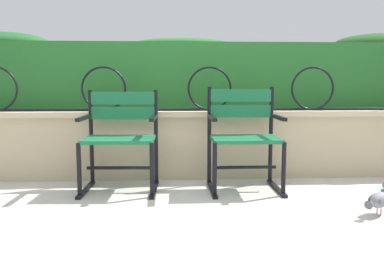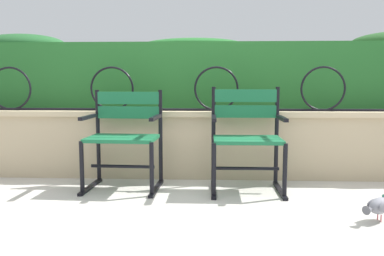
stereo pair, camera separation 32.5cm
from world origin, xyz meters
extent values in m
plane|color=#BCB7AD|center=(0.00, 0.00, 0.00)|extent=(60.00, 60.00, 0.00)
cube|color=tan|center=(0.00, 0.79, 0.30)|extent=(7.01, 0.35, 0.59)
cube|color=#CBB58F|center=(0.00, 0.79, 0.62)|extent=(7.01, 0.41, 0.05)
cylinder|color=black|center=(0.00, 0.71, 0.65)|extent=(6.48, 0.02, 0.02)
torus|color=black|center=(-1.78, 0.71, 0.85)|extent=(0.42, 0.02, 0.42)
torus|color=black|center=(-0.79, 0.71, 0.85)|extent=(0.42, 0.02, 0.42)
torus|color=black|center=(0.20, 0.71, 0.85)|extent=(0.42, 0.02, 0.42)
torus|color=black|center=(1.19, 0.71, 0.85)|extent=(0.42, 0.02, 0.42)
cube|color=#236028|center=(0.00, 1.29, 0.98)|extent=(6.87, 0.66, 0.67)
ellipsoid|color=#225629|center=(-1.92, 1.29, 1.31)|extent=(0.97, 0.59, 0.24)
ellipsoid|color=#1E5823|center=(-0.04, 1.29, 1.31)|extent=(1.06, 0.59, 0.13)
cube|color=#19663D|center=(-0.61, 0.12, 0.44)|extent=(0.58, 0.15, 0.03)
cube|color=#19663D|center=(-0.60, 0.25, 0.44)|extent=(0.58, 0.15, 0.03)
cube|color=#19663D|center=(-0.59, 0.39, 0.44)|extent=(0.58, 0.15, 0.03)
cube|color=#19663D|center=(-0.59, 0.49, 0.77)|extent=(0.58, 0.06, 0.11)
cube|color=#19663D|center=(-0.59, 0.49, 0.64)|extent=(0.58, 0.06, 0.11)
cylinder|color=black|center=(-0.30, 0.48, 0.42)|extent=(0.04, 0.04, 0.85)
cylinder|color=black|center=(-0.32, 0.05, 0.22)|extent=(0.04, 0.04, 0.44)
cube|color=black|center=(-0.31, 0.24, 0.01)|extent=(0.06, 0.52, 0.02)
cube|color=black|center=(-0.31, 0.24, 0.62)|extent=(0.05, 0.40, 0.03)
cylinder|color=black|center=(-0.88, 0.50, 0.42)|extent=(0.04, 0.04, 0.85)
cylinder|color=black|center=(-0.90, 0.08, 0.22)|extent=(0.04, 0.04, 0.44)
cube|color=black|center=(-0.89, 0.27, 0.01)|extent=(0.06, 0.52, 0.02)
cube|color=black|center=(-0.89, 0.27, 0.62)|extent=(0.05, 0.40, 0.03)
cylinder|color=black|center=(-0.60, 0.25, 0.20)|extent=(0.55, 0.05, 0.03)
cube|color=#19663D|center=(0.46, 0.08, 0.44)|extent=(0.56, 0.13, 0.03)
cube|color=#19663D|center=(0.45, 0.22, 0.44)|extent=(0.56, 0.13, 0.03)
cube|color=#19663D|center=(0.45, 0.35, 0.44)|extent=(0.56, 0.13, 0.03)
cube|color=#19663D|center=(0.45, 0.46, 0.80)|extent=(0.56, 0.03, 0.11)
cube|color=#19663D|center=(0.45, 0.46, 0.66)|extent=(0.56, 0.03, 0.11)
cylinder|color=black|center=(0.73, 0.46, 0.44)|extent=(0.04, 0.04, 0.87)
cylinder|color=black|center=(0.73, 0.03, 0.22)|extent=(0.04, 0.04, 0.44)
cube|color=black|center=(0.73, 0.22, 0.01)|extent=(0.04, 0.52, 0.02)
cube|color=black|center=(0.73, 0.22, 0.62)|extent=(0.04, 0.40, 0.03)
cylinder|color=black|center=(0.17, 0.46, 0.44)|extent=(0.04, 0.04, 0.87)
cylinder|color=black|center=(0.18, 0.03, 0.22)|extent=(0.04, 0.04, 0.44)
cube|color=black|center=(0.18, 0.22, 0.01)|extent=(0.04, 0.52, 0.02)
cube|color=black|center=(0.18, 0.22, 0.62)|extent=(0.04, 0.40, 0.03)
cylinder|color=black|center=(0.45, 0.22, 0.20)|extent=(0.53, 0.03, 0.03)
ellipsoid|color=gray|center=(1.27, -0.47, 0.11)|extent=(0.21, 0.19, 0.11)
cone|color=#595960|center=(1.18, -0.53, 0.10)|extent=(0.10, 0.10, 0.06)
ellipsoid|color=slate|center=(1.24, -0.44, 0.11)|extent=(0.13, 0.10, 0.07)
cylinder|color=#C6515B|center=(1.27, -0.45, 0.03)|extent=(0.01, 0.01, 0.05)
cylinder|color=#C6515B|center=(1.27, -0.49, 0.03)|extent=(0.01, 0.01, 0.05)
camera|label=1|loc=(-0.17, -3.13, 0.93)|focal=38.02mm
camera|label=2|loc=(0.15, -3.13, 0.93)|focal=38.02mm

